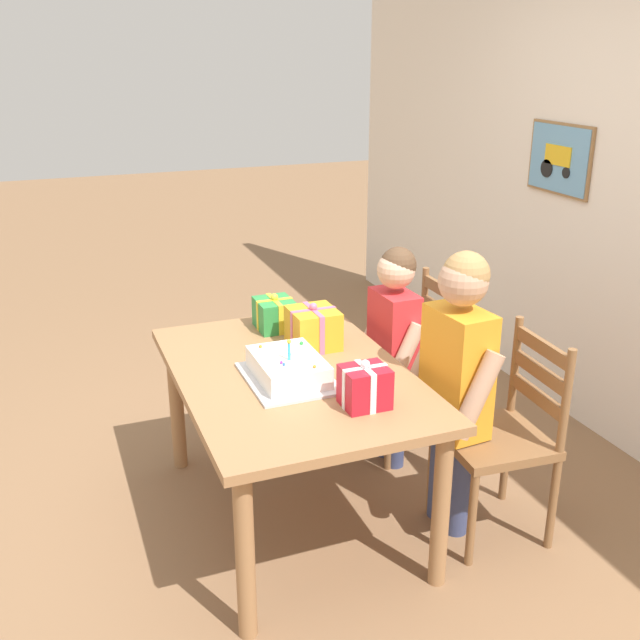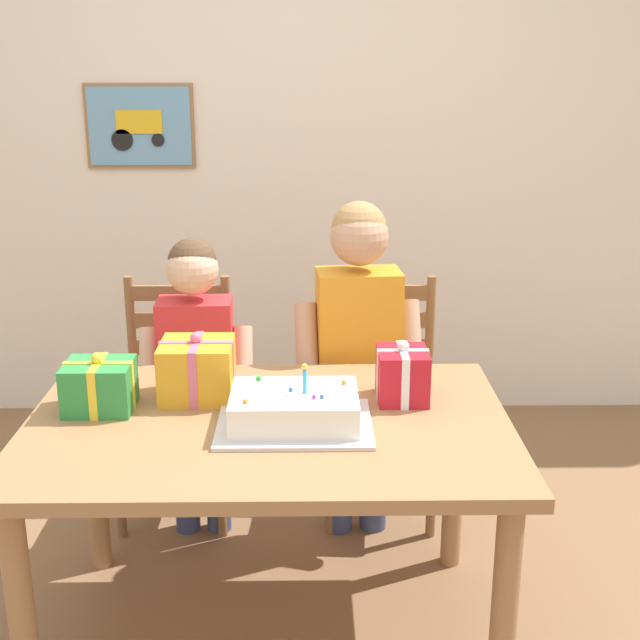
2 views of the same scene
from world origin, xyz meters
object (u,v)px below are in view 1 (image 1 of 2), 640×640
(chair_right, at_px, (504,435))
(child_younger, at_px, (393,336))
(gift_box_red_large, at_px, (313,328))
(chair_left, at_px, (414,364))
(child_older, at_px, (457,367))
(birthday_cake, at_px, (288,369))
(gift_box_corner_small, at_px, (275,314))
(gift_box_beside_cake, at_px, (365,387))
(dining_table, at_px, (291,391))

(chair_right, xyz_separation_m, child_younger, (-0.69, -0.19, 0.22))
(gift_box_red_large, distance_m, chair_left, 0.74)
(chair_left, xyz_separation_m, chair_right, (0.80, -0.00, 0.00))
(chair_right, distance_m, child_older, 0.37)
(birthday_cake, height_order, gift_box_red_large, gift_box_red_large)
(gift_box_corner_small, bearing_deg, chair_right, 38.59)
(child_younger, bearing_deg, chair_left, 120.92)
(chair_right, height_order, child_younger, child_younger)
(chair_left, distance_m, child_younger, 0.31)
(gift_box_beside_cake, xyz_separation_m, gift_box_corner_small, (-0.91, -0.07, -0.01))
(chair_right, bearing_deg, gift_box_red_large, -134.92)
(gift_box_beside_cake, relative_size, chair_left, 0.21)
(dining_table, distance_m, gift_box_corner_small, 0.54)
(child_older, height_order, child_younger, child_older)
(gift_box_beside_cake, xyz_separation_m, chair_right, (-0.00, 0.66, -0.34))
(birthday_cake, relative_size, chair_left, 0.48)
(chair_left, bearing_deg, chair_right, -0.01)
(gift_box_red_large, relative_size, child_older, 0.18)
(chair_left, bearing_deg, dining_table, -63.90)
(gift_box_beside_cake, distance_m, child_older, 0.49)
(chair_left, bearing_deg, gift_box_corner_small, -98.15)
(birthday_cake, height_order, chair_left, same)
(chair_right, bearing_deg, child_younger, -164.86)
(dining_table, xyz_separation_m, chair_right, (0.40, 0.82, -0.17))
(gift_box_corner_small, relative_size, child_younger, 0.18)
(gift_box_red_large, distance_m, chair_right, 0.96)
(gift_box_beside_cake, xyz_separation_m, child_older, (-0.11, 0.47, -0.04))
(child_older, distance_m, child_younger, 0.59)
(dining_table, bearing_deg, chair_left, 116.10)
(gift_box_beside_cake, distance_m, gift_box_corner_small, 0.91)
(birthday_cake, xyz_separation_m, chair_right, (0.33, 0.85, -0.31))
(birthday_cake, bearing_deg, child_younger, 118.70)
(birthday_cake, xyz_separation_m, child_younger, (-0.37, 0.67, -0.09))
(chair_left, xyz_separation_m, child_older, (0.70, -0.19, 0.30))
(chair_right, bearing_deg, gift_box_corner_small, -141.41)
(birthday_cake, relative_size, gift_box_red_large, 1.94)
(child_older, bearing_deg, gift_box_beside_cake, -77.08)
(gift_box_corner_small, distance_m, chair_left, 0.80)
(dining_table, xyz_separation_m, gift_box_red_large, (-0.22, 0.19, 0.18))
(gift_box_red_large, relative_size, chair_left, 0.25)
(chair_right, bearing_deg, birthday_cake, -110.88)
(child_younger, bearing_deg, gift_box_red_large, -81.84)
(dining_table, relative_size, child_older, 1.11)
(gift_box_red_large, xyz_separation_m, gift_box_beside_cake, (0.63, -0.03, -0.01))
(gift_box_red_large, distance_m, gift_box_corner_small, 0.30)
(birthday_cake, relative_size, chair_right, 0.48)
(child_older, xyz_separation_m, child_younger, (-0.58, 0.00, -0.08))
(gift_box_beside_cake, height_order, child_younger, child_younger)
(gift_box_corner_small, height_order, chair_right, chair_right)
(birthday_cake, xyz_separation_m, gift_box_corner_small, (-0.58, 0.13, 0.03))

